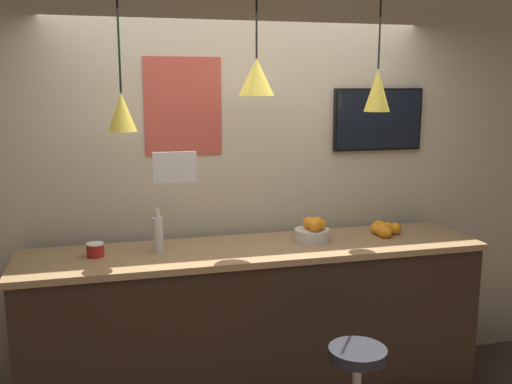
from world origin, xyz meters
TOP-DOWN VIEW (x-y plane):
  - back_wall at (0.00, 1.05)m, footprint 8.00×0.06m
  - service_counter at (0.00, 0.62)m, footprint 2.90×0.63m
  - fruit_bowl at (0.39, 0.66)m, footprint 0.23×0.23m
  - orange_pile at (0.92, 0.69)m, footprint 0.20×0.24m
  - juice_bottle at (-0.60, 0.66)m, footprint 0.07×0.07m
  - spread_jar at (-0.97, 0.66)m, footprint 0.10×0.10m
  - pendant_lamp_left at (-0.79, 0.61)m, footprint 0.16×0.16m
  - pendant_lamp_middle at (0.00, 0.61)m, footprint 0.21×0.21m
  - pendant_lamp_right at (0.79, 0.61)m, footprint 0.16×0.16m
  - mounted_tv at (0.99, 1.00)m, footprint 0.67×0.04m
  - hanging_menu_board at (-0.52, 0.39)m, footprint 0.24×0.01m
  - wall_poster at (-0.39, 1.02)m, footprint 0.50×0.01m

SIDE VIEW (x-z plane):
  - service_counter at x=0.00m, z-range 0.00..1.09m
  - orange_pile at x=0.92m, z-range 1.09..1.17m
  - spread_jar at x=-0.97m, z-range 1.09..1.17m
  - fruit_bowl at x=0.39m, z-range 1.07..1.24m
  - juice_bottle at x=-0.60m, z-range 1.07..1.33m
  - back_wall at x=0.00m, z-range 0.00..2.90m
  - hanging_menu_board at x=-0.52m, z-range 1.56..1.73m
  - mounted_tv at x=0.99m, z-range 1.63..2.06m
  - pendant_lamp_left at x=-0.79m, z-range 1.46..2.43m
  - wall_poster at x=-0.39m, z-range 1.63..2.27m
  - pendant_lamp_right at x=0.79m, z-range 1.62..2.50m
  - pendant_lamp_middle at x=0.00m, z-range 1.75..2.52m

